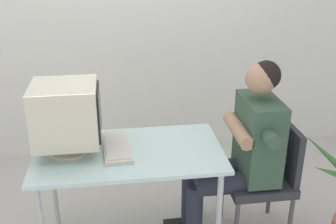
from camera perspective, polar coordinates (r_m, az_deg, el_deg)
name	(u,v)px	position (r m, az deg, el deg)	size (l,w,h in m)	color
desk	(129,161)	(2.62, -5.43, -6.71)	(1.17, 0.65, 0.72)	#B7B7BC
crt_monitor	(66,114)	(2.53, -13.90, -0.31)	(0.39, 0.36, 0.44)	beige
keyboard	(117,147)	(2.61, -7.11, -4.79)	(0.19, 0.43, 0.03)	beige
office_chair	(266,173)	(2.89, 13.46, -8.23)	(0.43, 0.43, 0.82)	#4C4C51
person_seated	(242,148)	(2.73, 10.16, -4.94)	(0.72, 0.60, 1.26)	#334C38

